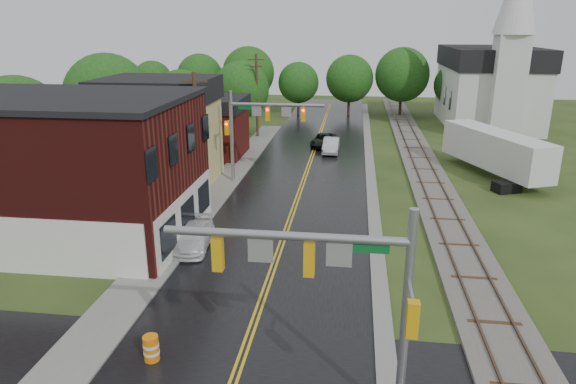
% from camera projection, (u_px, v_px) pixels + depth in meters
% --- Properties ---
extents(main_road, '(10.00, 90.00, 0.02)m').
position_uv_depth(main_road, '(306.00, 173.00, 43.37)').
color(main_road, black).
rests_on(main_road, ground).
extents(curb_right, '(0.80, 70.00, 0.12)m').
position_uv_depth(curb_right, '(369.00, 161.00, 47.42)').
color(curb_right, gray).
rests_on(curb_right, ground).
extents(sidewalk_left, '(2.40, 50.00, 0.12)m').
position_uv_depth(sidewalk_left, '(220.00, 188.00, 39.42)').
color(sidewalk_left, gray).
rests_on(sidewalk_left, ground).
extents(brick_building, '(14.30, 10.30, 8.30)m').
position_uv_depth(brick_building, '(66.00, 168.00, 29.47)').
color(brick_building, '#48110F').
rests_on(brick_building, ground).
extents(yellow_house, '(8.00, 7.00, 6.40)m').
position_uv_depth(yellow_house, '(161.00, 143.00, 39.95)').
color(yellow_house, tan).
rests_on(yellow_house, ground).
extents(darkred_building, '(7.00, 6.00, 4.40)m').
position_uv_depth(darkred_building, '(207.00, 133.00, 48.62)').
color(darkred_building, '#3F0F0C').
rests_on(darkred_building, ground).
extents(church, '(10.40, 18.40, 20.00)m').
position_uv_depth(church, '(492.00, 78.00, 61.46)').
color(church, silver).
rests_on(church, ground).
extents(railroad, '(3.20, 80.00, 0.30)m').
position_uv_depth(railroad, '(420.00, 161.00, 46.82)').
color(railroad, '#59544C').
rests_on(railroad, ground).
extents(traffic_signal_near, '(7.34, 0.30, 7.20)m').
position_uv_depth(traffic_signal_near, '(335.00, 277.00, 15.01)').
color(traffic_signal_near, gray).
rests_on(traffic_signal_near, ground).
extents(traffic_signal_far, '(7.34, 0.43, 7.20)m').
position_uv_depth(traffic_signal_far, '(258.00, 120.00, 39.42)').
color(traffic_signal_far, gray).
rests_on(traffic_signal_far, ground).
extents(utility_pole_b, '(1.80, 0.28, 9.00)m').
position_uv_depth(utility_pole_b, '(197.00, 136.00, 35.19)').
color(utility_pole_b, '#382616').
rests_on(utility_pole_b, ground).
extents(utility_pole_c, '(1.80, 0.28, 9.00)m').
position_uv_depth(utility_pole_c, '(257.00, 94.00, 55.92)').
color(utility_pole_c, '#382616').
rests_on(utility_pole_c, ground).
extents(tree_left_a, '(6.80, 6.80, 8.67)m').
position_uv_depth(tree_left_a, '(19.00, 126.00, 36.58)').
color(tree_left_a, black).
rests_on(tree_left_a, ground).
extents(tree_left_b, '(7.60, 7.60, 9.69)m').
position_uv_depth(tree_left_b, '(109.00, 99.00, 45.57)').
color(tree_left_b, black).
rests_on(tree_left_b, ground).
extents(tree_left_c, '(6.00, 6.00, 7.65)m').
position_uv_depth(tree_left_c, '(183.00, 100.00, 52.99)').
color(tree_left_c, black).
rests_on(tree_left_c, ground).
extents(tree_left_e, '(6.40, 6.40, 8.16)m').
position_uv_depth(tree_left_e, '(242.00, 91.00, 57.94)').
color(tree_left_e, black).
rests_on(tree_left_e, ground).
extents(suv_dark, '(2.66, 4.84, 1.28)m').
position_uv_depth(suv_dark, '(323.00, 140.00, 52.76)').
color(suv_dark, black).
rests_on(suv_dark, ground).
extents(sedan_silver, '(1.57, 4.34, 1.42)m').
position_uv_depth(sedan_silver, '(331.00, 145.00, 50.21)').
color(sedan_silver, silver).
rests_on(sedan_silver, ground).
extents(pickup_white, '(2.10, 4.52, 1.28)m').
position_uv_depth(pickup_white, '(194.00, 237.00, 28.80)').
color(pickup_white, white).
rests_on(pickup_white, ground).
extents(semi_trailer, '(6.73, 11.74, 3.71)m').
position_uv_depth(semi_trailer, '(495.00, 150.00, 41.93)').
color(semi_trailer, black).
rests_on(semi_trailer, ground).
extents(construction_barrel, '(0.73, 0.73, 1.03)m').
position_uv_depth(construction_barrel, '(151.00, 348.00, 19.12)').
color(construction_barrel, orange).
rests_on(construction_barrel, ground).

